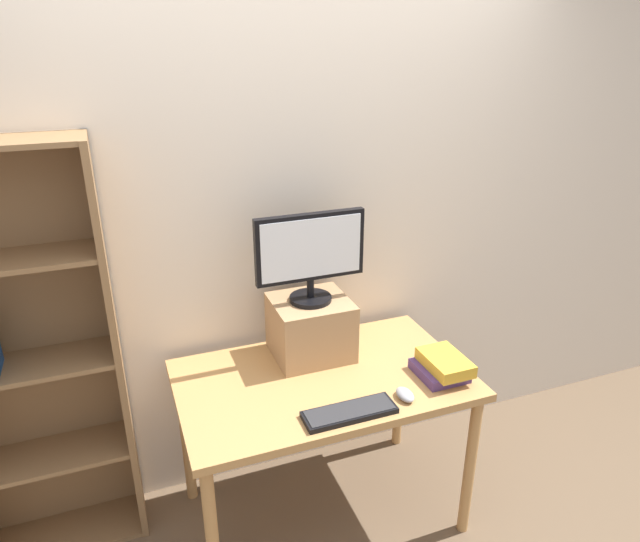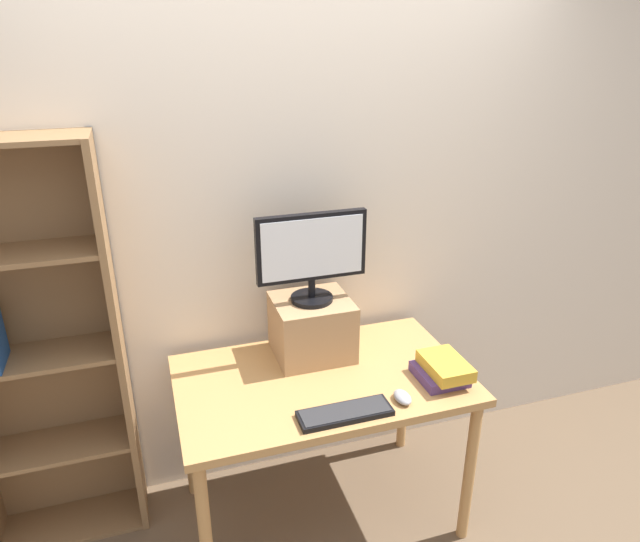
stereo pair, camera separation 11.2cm
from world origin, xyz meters
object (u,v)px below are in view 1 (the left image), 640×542
(desk, at_px, (323,393))
(bookshelf_unit, at_px, (29,362))
(computer_monitor, at_px, (310,253))
(book_stack, at_px, (442,366))
(riser_box, at_px, (311,327))
(keyboard, at_px, (350,412))
(computer_mouse, at_px, (405,395))

(desk, xyz_separation_m, bookshelf_unit, (-1.15, 0.32, 0.23))
(desk, height_order, computer_monitor, computer_monitor)
(computer_monitor, bearing_deg, bookshelf_unit, 174.11)
(book_stack, bearing_deg, computer_monitor, 141.35)
(riser_box, xyz_separation_m, keyboard, (-0.01, -0.48, -0.12))
(bookshelf_unit, bearing_deg, keyboard, -27.57)
(computer_monitor, relative_size, book_stack, 2.02)
(bookshelf_unit, relative_size, computer_monitor, 3.71)
(bookshelf_unit, xyz_separation_m, keyboard, (1.15, -0.60, -0.13))
(desk, distance_m, book_stack, 0.53)
(desk, distance_m, keyboard, 0.30)
(keyboard, relative_size, computer_mouse, 3.56)
(riser_box, xyz_separation_m, book_stack, (0.47, -0.37, -0.09))
(desk, height_order, book_stack, book_stack)
(computer_monitor, bearing_deg, desk, -94.65)
(bookshelf_unit, distance_m, computer_mouse, 1.53)
(computer_mouse, bearing_deg, computer_monitor, 117.19)
(riser_box, distance_m, keyboard, 0.50)
(keyboard, distance_m, book_stack, 0.49)
(keyboard, bearing_deg, computer_monitor, 88.29)
(computer_monitor, bearing_deg, computer_mouse, -62.81)
(riser_box, bearing_deg, computer_monitor, -90.00)
(desk, bearing_deg, bookshelf_unit, 164.61)
(keyboard, bearing_deg, book_stack, 12.72)
(riser_box, height_order, keyboard, riser_box)
(riser_box, height_order, book_stack, riser_box)
(desk, relative_size, riser_box, 3.65)
(keyboard, height_order, computer_mouse, computer_mouse)
(bookshelf_unit, xyz_separation_m, riser_box, (1.17, -0.12, -0.01))
(computer_monitor, relative_size, computer_mouse, 4.68)
(book_stack, bearing_deg, desk, 159.89)
(bookshelf_unit, relative_size, riser_box, 5.29)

